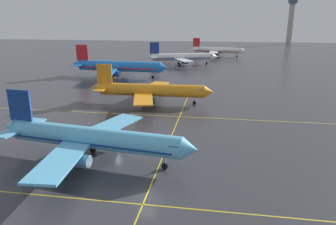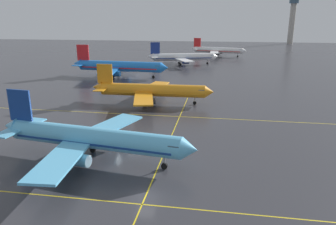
{
  "view_description": "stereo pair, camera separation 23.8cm",
  "coord_description": "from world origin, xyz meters",
  "px_view_note": "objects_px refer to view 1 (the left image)",
  "views": [
    {
      "loc": [
        9.06,
        -37.59,
        23.69
      ],
      "look_at": [
        -0.93,
        24.87,
        4.7
      ],
      "focal_mm": 33.86,
      "sensor_mm": 36.0,
      "label": 1
    },
    {
      "loc": [
        9.3,
        -37.55,
        23.69
      ],
      "look_at": [
        -0.93,
        24.87,
        4.7
      ],
      "focal_mm": 33.86,
      "sensor_mm": 36.0,
      "label": 2
    }
  ],
  "objects_px": {
    "airliner_third_row": "(118,66)",
    "airliner_front_gate": "(91,138)",
    "airliner_far_right_stand": "(217,50)",
    "control_tower": "(291,18)",
    "airliner_second_row": "(151,90)",
    "airliner_far_left_stand": "(182,57)"
  },
  "relations": [
    {
      "from": "airliner_third_row",
      "to": "airliner_front_gate",
      "type": "bearing_deg",
      "value": -75.59
    },
    {
      "from": "airliner_far_right_stand",
      "to": "airliner_front_gate",
      "type": "bearing_deg",
      "value": -96.99
    },
    {
      "from": "airliner_far_right_stand",
      "to": "control_tower",
      "type": "bearing_deg",
      "value": 59.84
    },
    {
      "from": "airliner_second_row",
      "to": "control_tower",
      "type": "height_order",
      "value": "control_tower"
    },
    {
      "from": "airliner_front_gate",
      "to": "airliner_far_right_stand",
      "type": "distance_m",
      "value": 160.17
    },
    {
      "from": "airliner_far_right_stand",
      "to": "control_tower",
      "type": "height_order",
      "value": "control_tower"
    },
    {
      "from": "airliner_third_row",
      "to": "control_tower",
      "type": "distance_m",
      "value": 222.42
    },
    {
      "from": "airliner_third_row",
      "to": "airliner_far_left_stand",
      "type": "xyz_separation_m",
      "value": [
        21.8,
        39.78,
        -0.43
      ]
    },
    {
      "from": "airliner_third_row",
      "to": "airliner_far_right_stand",
      "type": "bearing_deg",
      "value": 64.03
    },
    {
      "from": "airliner_front_gate",
      "to": "airliner_second_row",
      "type": "height_order",
      "value": "airliner_front_gate"
    },
    {
      "from": "airliner_front_gate",
      "to": "airliner_far_right_stand",
      "type": "bearing_deg",
      "value": 83.01
    },
    {
      "from": "airliner_second_row",
      "to": "airliner_third_row",
      "type": "relative_size",
      "value": 0.85
    },
    {
      "from": "airliner_second_row",
      "to": "airliner_third_row",
      "type": "distance_m",
      "value": 44.96
    },
    {
      "from": "airliner_second_row",
      "to": "control_tower",
      "type": "bearing_deg",
      "value": 70.36
    },
    {
      "from": "airliner_front_gate",
      "to": "airliner_far_left_stand",
      "type": "xyz_separation_m",
      "value": [
        1.78,
        117.65,
        0.06
      ]
    },
    {
      "from": "airliner_far_right_stand",
      "to": "control_tower",
      "type": "distance_m",
      "value": 133.0
    },
    {
      "from": "airliner_far_left_stand",
      "to": "airliner_second_row",
      "type": "bearing_deg",
      "value": -89.81
    },
    {
      "from": "airliner_third_row",
      "to": "airliner_far_right_stand",
      "type": "height_order",
      "value": "airliner_third_row"
    },
    {
      "from": "airliner_far_left_stand",
      "to": "control_tower",
      "type": "bearing_deg",
      "value": 61.61
    },
    {
      "from": "airliner_far_left_stand",
      "to": "airliner_third_row",
      "type": "bearing_deg",
      "value": -118.72
    },
    {
      "from": "airliner_third_row",
      "to": "airliner_far_right_stand",
      "type": "distance_m",
      "value": 90.22
    },
    {
      "from": "airliner_second_row",
      "to": "control_tower",
      "type": "relative_size",
      "value": 0.86
    }
  ]
}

